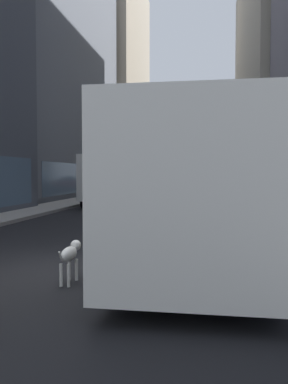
% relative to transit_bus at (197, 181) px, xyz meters
% --- Properties ---
extents(ground_plane, '(120.00, 120.00, 0.00)m').
position_rel_transit_bus_xyz_m(ground_plane, '(-2.80, 31.96, -1.78)').
color(ground_plane, black).
extents(sidewalk_left, '(2.40, 110.00, 0.15)m').
position_rel_transit_bus_xyz_m(sidewalk_left, '(-8.50, 31.96, -1.70)').
color(sidewalk_left, '#9E9991').
rests_on(sidewalk_left, ground).
extents(sidewalk_right, '(2.40, 110.00, 0.15)m').
position_rel_transit_bus_xyz_m(sidewalk_right, '(2.90, 31.96, -1.70)').
color(sidewalk_right, '#ADA89E').
rests_on(sidewalk_right, ground).
extents(building_left_mid, '(8.75, 22.80, 23.51)m').
position_rel_transit_bus_xyz_m(building_left_mid, '(-14.70, 23.88, 9.97)').
color(building_left_mid, slate).
rests_on(building_left_mid, ground).
extents(building_left_far, '(10.81, 19.54, 30.61)m').
position_rel_transit_bus_xyz_m(building_left_far, '(-14.70, 45.85, 13.52)').
color(building_left_far, '#A0937F').
rests_on(building_left_far, ground).
extents(building_right_far, '(9.07, 14.79, 27.86)m').
position_rel_transit_bus_xyz_m(building_right_far, '(9.10, 44.30, 12.14)').
color(building_right_far, gray).
rests_on(building_right_far, ground).
extents(transit_bus, '(2.78, 11.53, 3.05)m').
position_rel_transit_bus_xyz_m(transit_bus, '(0.00, 0.00, 0.00)').
color(transit_bus, silver).
rests_on(transit_bus, ground).
extents(car_red_coupe, '(1.84, 4.01, 1.62)m').
position_rel_transit_bus_xyz_m(car_red_coupe, '(-4.00, 35.82, -0.96)').
color(car_red_coupe, red).
rests_on(car_red_coupe, ground).
extents(car_grey_wagon, '(1.92, 4.17, 1.62)m').
position_rel_transit_bus_xyz_m(car_grey_wagon, '(-1.60, 31.46, -0.95)').
color(car_grey_wagon, slate).
rests_on(car_grey_wagon, ground).
extents(car_silver_sedan, '(1.89, 4.74, 1.62)m').
position_rel_transit_bus_xyz_m(car_silver_sedan, '(-1.60, 11.86, -0.95)').
color(car_silver_sedan, '#B7BABF').
rests_on(car_silver_sedan, ground).
extents(box_truck, '(2.30, 7.50, 3.05)m').
position_rel_transit_bus_xyz_m(box_truck, '(-5.60, 13.61, -0.11)').
color(box_truck, silver).
rests_on(box_truck, ground).
extents(dalmatian_dog, '(0.22, 0.96, 0.72)m').
position_rel_transit_bus_xyz_m(dalmatian_dog, '(-2.19, -3.68, -1.26)').
color(dalmatian_dog, white).
rests_on(dalmatian_dog, ground).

